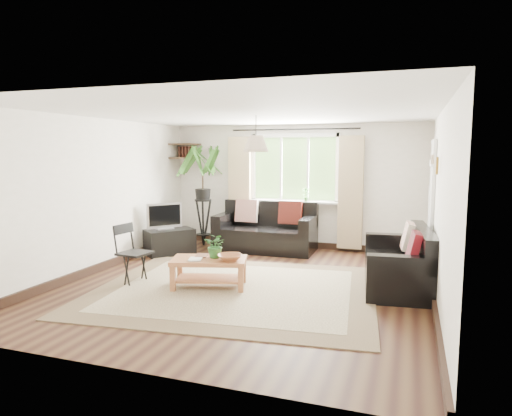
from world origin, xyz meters
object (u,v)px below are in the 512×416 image
(palm_stand, at_px, (203,196))
(folding_chair, at_px, (135,254))
(sofa_back, at_px, (265,228))
(coffee_table, at_px, (209,273))
(sofa_right, at_px, (397,259))
(tv_stand, at_px, (170,242))

(palm_stand, relative_size, folding_chair, 2.37)
(sofa_back, xyz_separation_m, coffee_table, (-0.01, -2.54, -0.23))
(sofa_right, height_order, palm_stand, palm_stand)
(tv_stand, bearing_deg, sofa_back, -21.96)
(sofa_right, distance_m, palm_stand, 4.21)
(palm_stand, bearing_deg, sofa_right, -24.89)
(sofa_right, bearing_deg, sofa_back, -130.30)
(folding_chair, bearing_deg, sofa_right, -66.62)
(coffee_table, relative_size, folding_chair, 1.20)
(palm_stand, height_order, folding_chair, palm_stand)
(palm_stand, distance_m, folding_chair, 2.82)
(coffee_table, bearing_deg, tv_stand, 132.94)
(coffee_table, height_order, tv_stand, tv_stand)
(coffee_table, distance_m, folding_chair, 1.12)
(sofa_back, bearing_deg, coffee_table, -90.98)
(sofa_back, height_order, tv_stand, sofa_back)
(sofa_right, bearing_deg, tv_stand, -107.48)
(folding_chair, bearing_deg, palm_stand, 12.45)
(tv_stand, height_order, folding_chair, folding_chair)
(coffee_table, bearing_deg, sofa_right, 19.27)
(sofa_back, bearing_deg, tv_stand, -152.43)
(sofa_right, xyz_separation_m, tv_stand, (-4.03, 0.83, -0.17))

